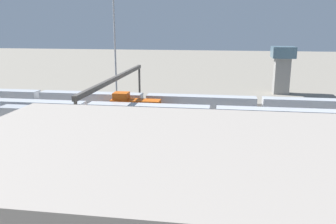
{
  "coord_description": "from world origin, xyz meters",
  "views": [
    {
      "loc": [
        -9.27,
        65.74,
        18.47
      ],
      "look_at": [
        0.48,
        1.91,
        2.5
      ],
      "focal_mm": 37.84,
      "sensor_mm": 36.0,
      "label": 1
    }
  ],
  "objects_px": {
    "train_on_track_2": "(194,104)",
    "maintenance_shed": "(234,211)",
    "signal_gantry": "(116,82)",
    "train_on_track_4": "(213,117)",
    "light_mast_0": "(114,23)",
    "control_tower": "(282,66)",
    "train_on_track_3": "(134,107)",
    "train_on_track_5": "(195,124)"
  },
  "relations": [
    {
      "from": "train_on_track_2",
      "to": "maintenance_shed",
      "type": "distance_m",
      "value": 49.83
    },
    {
      "from": "maintenance_shed",
      "to": "signal_gantry",
      "type": "bearing_deg",
      "value": -62.73
    },
    {
      "from": "train_on_track_4",
      "to": "signal_gantry",
      "type": "bearing_deg",
      "value": -7.53
    },
    {
      "from": "train_on_track_4",
      "to": "train_on_track_2",
      "type": "height_order",
      "value": "train_on_track_2"
    },
    {
      "from": "train_on_track_2",
      "to": "light_mast_0",
      "type": "bearing_deg",
      "value": -32.42
    },
    {
      "from": "maintenance_shed",
      "to": "control_tower",
      "type": "bearing_deg",
      "value": -101.12
    },
    {
      "from": "train_on_track_3",
      "to": "light_mast_0",
      "type": "height_order",
      "value": "light_mast_0"
    },
    {
      "from": "control_tower",
      "to": "train_on_track_3",
      "type": "bearing_deg",
      "value": 43.25
    },
    {
      "from": "train_on_track_2",
      "to": "train_on_track_3",
      "type": "relative_size",
      "value": 11.48
    },
    {
      "from": "train_on_track_2",
      "to": "control_tower",
      "type": "xyz_separation_m",
      "value": [
        -21.74,
        -26.5,
        5.42
      ]
    },
    {
      "from": "signal_gantry",
      "to": "maintenance_shed",
      "type": "bearing_deg",
      "value": 117.27
    },
    {
      "from": "train_on_track_3",
      "to": "control_tower",
      "type": "height_order",
      "value": "control_tower"
    },
    {
      "from": "signal_gantry",
      "to": "maintenance_shed",
      "type": "xyz_separation_m",
      "value": [
        -21.52,
        41.76,
        -2.6
      ]
    },
    {
      "from": "signal_gantry",
      "to": "train_on_track_5",
      "type": "bearing_deg",
      "value": 154.93
    },
    {
      "from": "train_on_track_2",
      "to": "signal_gantry",
      "type": "xyz_separation_m",
      "value": [
        14.67,
        7.5,
        5.66
      ]
    },
    {
      "from": "train_on_track_4",
      "to": "train_on_track_2",
      "type": "relative_size",
      "value": 0.83
    },
    {
      "from": "train_on_track_2",
      "to": "signal_gantry",
      "type": "bearing_deg",
      "value": 27.08
    },
    {
      "from": "train_on_track_4",
      "to": "train_on_track_3",
      "type": "bearing_deg",
      "value": -17.37
    },
    {
      "from": "train_on_track_5",
      "to": "maintenance_shed",
      "type": "height_order",
      "value": "maintenance_shed"
    },
    {
      "from": "train_on_track_2",
      "to": "train_on_track_3",
      "type": "xyz_separation_m",
      "value": [
        11.75,
        5.0,
        0.08
      ]
    },
    {
      "from": "train_on_track_5",
      "to": "train_on_track_3",
      "type": "xyz_separation_m",
      "value": [
        13.11,
        -10.0,
        0.15
      ]
    },
    {
      "from": "train_on_track_2",
      "to": "control_tower",
      "type": "height_order",
      "value": "control_tower"
    },
    {
      "from": "train_on_track_3",
      "to": "signal_gantry",
      "type": "distance_m",
      "value": 6.77
    },
    {
      "from": "train_on_track_2",
      "to": "maintenance_shed",
      "type": "bearing_deg",
      "value": 97.92
    },
    {
      "from": "train_on_track_2",
      "to": "light_mast_0",
      "type": "xyz_separation_m",
      "value": [
        21.07,
        -13.38,
        16.83
      ]
    },
    {
      "from": "train_on_track_2",
      "to": "control_tower",
      "type": "bearing_deg",
      "value": -129.37
    },
    {
      "from": "train_on_track_4",
      "to": "maintenance_shed",
      "type": "height_order",
      "value": "maintenance_shed"
    },
    {
      "from": "light_mast_0",
      "to": "signal_gantry",
      "type": "relative_size",
      "value": 0.75
    },
    {
      "from": "control_tower",
      "to": "train_on_track_4",
      "type": "bearing_deg",
      "value": 64.38
    },
    {
      "from": "maintenance_shed",
      "to": "light_mast_0",
      "type": "bearing_deg",
      "value": -65.98
    },
    {
      "from": "signal_gantry",
      "to": "light_mast_0",
      "type": "bearing_deg",
      "value": -72.96
    },
    {
      "from": "train_on_track_4",
      "to": "train_on_track_5",
      "type": "distance_m",
      "value": 5.77
    },
    {
      "from": "train_on_track_2",
      "to": "train_on_track_5",
      "type": "height_order",
      "value": "train_on_track_2"
    },
    {
      "from": "train_on_track_5",
      "to": "train_on_track_3",
      "type": "relative_size",
      "value": 11.98
    },
    {
      "from": "train_on_track_5",
      "to": "signal_gantry",
      "type": "relative_size",
      "value": 3.0
    },
    {
      "from": "train_on_track_2",
      "to": "train_on_track_5",
      "type": "bearing_deg",
      "value": 95.21
    },
    {
      "from": "train_on_track_4",
      "to": "light_mast_0",
      "type": "bearing_deg",
      "value": -42.73
    },
    {
      "from": "train_on_track_5",
      "to": "maintenance_shed",
      "type": "relative_size",
      "value": 2.82
    },
    {
      "from": "signal_gantry",
      "to": "maintenance_shed",
      "type": "height_order",
      "value": "maintenance_shed"
    },
    {
      "from": "light_mast_0",
      "to": "signal_gantry",
      "type": "distance_m",
      "value": 24.53
    },
    {
      "from": "maintenance_shed",
      "to": "control_tower",
      "type": "distance_m",
      "value": 77.25
    },
    {
      "from": "light_mast_0",
      "to": "train_on_track_5",
      "type": "bearing_deg",
      "value": 128.33
    }
  ]
}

